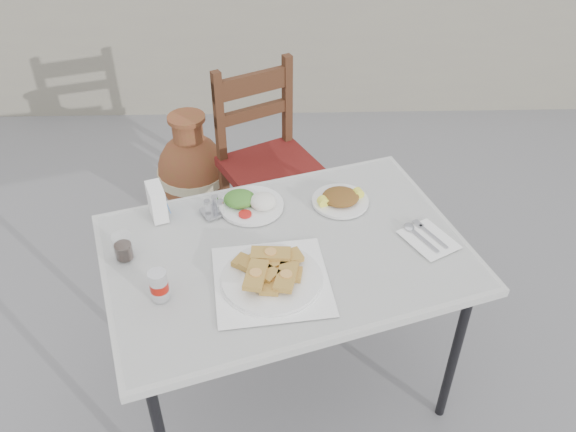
{
  "coord_description": "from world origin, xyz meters",
  "views": [
    {
      "loc": [
        0.14,
        -1.61,
        2.2
      ],
      "look_at": [
        0.19,
        0.05,
        0.88
      ],
      "focal_mm": 38.0,
      "sensor_mm": 36.0,
      "label": 1
    }
  ],
  "objects_px": {
    "condiment_caddy": "(215,208)",
    "terracotta_urn": "(193,174)",
    "cola_glass": "(123,248)",
    "napkin_holder": "(157,202)",
    "salad_chopped_plate": "(340,199)",
    "soda_can": "(159,285)",
    "cafe_table": "(286,260)",
    "pide_plate": "(271,273)",
    "salad_rice_plate": "(251,202)",
    "chair": "(269,163)"
  },
  "relations": [
    {
      "from": "pide_plate",
      "to": "salad_chopped_plate",
      "type": "bearing_deg",
      "value": 57.78
    },
    {
      "from": "soda_can",
      "to": "chair",
      "type": "height_order",
      "value": "chair"
    },
    {
      "from": "napkin_holder",
      "to": "cola_glass",
      "type": "bearing_deg",
      "value": -130.82
    },
    {
      "from": "chair",
      "to": "cola_glass",
      "type": "bearing_deg",
      "value": -144.61
    },
    {
      "from": "terracotta_urn",
      "to": "cola_glass",
      "type": "bearing_deg",
      "value": -93.7
    },
    {
      "from": "salad_chopped_plate",
      "to": "soda_can",
      "type": "distance_m",
      "value": 0.8
    },
    {
      "from": "cola_glass",
      "to": "chair",
      "type": "bearing_deg",
      "value": 62.88
    },
    {
      "from": "cafe_table",
      "to": "pide_plate",
      "type": "relative_size",
      "value": 3.46
    },
    {
      "from": "salad_rice_plate",
      "to": "cola_glass",
      "type": "height_order",
      "value": "cola_glass"
    },
    {
      "from": "cafe_table",
      "to": "salad_chopped_plate",
      "type": "xyz_separation_m",
      "value": [
        0.22,
        0.27,
        0.07
      ]
    },
    {
      "from": "cola_glass",
      "to": "chair",
      "type": "distance_m",
      "value": 1.13
    },
    {
      "from": "napkin_holder",
      "to": "condiment_caddy",
      "type": "relative_size",
      "value": 1.05
    },
    {
      "from": "cafe_table",
      "to": "chair",
      "type": "height_order",
      "value": "chair"
    },
    {
      "from": "cafe_table",
      "to": "salad_rice_plate",
      "type": "relative_size",
      "value": 5.91
    },
    {
      "from": "pide_plate",
      "to": "soda_can",
      "type": "relative_size",
      "value": 3.9
    },
    {
      "from": "pide_plate",
      "to": "napkin_holder",
      "type": "relative_size",
      "value": 3.21
    },
    {
      "from": "pide_plate",
      "to": "napkin_holder",
      "type": "xyz_separation_m",
      "value": [
        -0.42,
        0.36,
        0.03
      ]
    },
    {
      "from": "cola_glass",
      "to": "condiment_caddy",
      "type": "distance_m",
      "value": 0.38
    },
    {
      "from": "cola_glass",
      "to": "terracotta_urn",
      "type": "distance_m",
      "value": 1.29
    },
    {
      "from": "napkin_holder",
      "to": "soda_can",
      "type": "bearing_deg",
      "value": -101.6
    },
    {
      "from": "salad_rice_plate",
      "to": "napkin_holder",
      "type": "height_order",
      "value": "napkin_holder"
    },
    {
      "from": "cola_glass",
      "to": "terracotta_urn",
      "type": "height_order",
      "value": "cola_glass"
    },
    {
      "from": "condiment_caddy",
      "to": "soda_can",
      "type": "bearing_deg",
      "value": -108.45
    },
    {
      "from": "salad_rice_plate",
      "to": "chair",
      "type": "bearing_deg",
      "value": 84.72
    },
    {
      "from": "terracotta_urn",
      "to": "chair",
      "type": "bearing_deg",
      "value": -27.2
    },
    {
      "from": "cafe_table",
      "to": "soda_can",
      "type": "bearing_deg",
      "value": -151.4
    },
    {
      "from": "salad_rice_plate",
      "to": "condiment_caddy",
      "type": "xyz_separation_m",
      "value": [
        -0.13,
        -0.03,
        0.0
      ]
    },
    {
      "from": "cafe_table",
      "to": "terracotta_urn",
      "type": "relative_size",
      "value": 2.21
    },
    {
      "from": "cola_glass",
      "to": "condiment_caddy",
      "type": "height_order",
      "value": "cola_glass"
    },
    {
      "from": "soda_can",
      "to": "terracotta_urn",
      "type": "bearing_deg",
      "value": 93.11
    },
    {
      "from": "pide_plate",
      "to": "cafe_table",
      "type": "bearing_deg",
      "value": 72.22
    },
    {
      "from": "pide_plate",
      "to": "chair",
      "type": "xyz_separation_m",
      "value": [
        -0.01,
        1.1,
        -0.29
      ]
    },
    {
      "from": "pide_plate",
      "to": "terracotta_urn",
      "type": "xyz_separation_m",
      "value": [
        -0.43,
        1.31,
        -0.5
      ]
    },
    {
      "from": "pide_plate",
      "to": "condiment_caddy",
      "type": "xyz_separation_m",
      "value": [
        -0.21,
        0.37,
        -0.01
      ]
    },
    {
      "from": "cola_glass",
      "to": "napkin_holder",
      "type": "xyz_separation_m",
      "value": [
        0.09,
        0.23,
        0.02
      ]
    },
    {
      "from": "cafe_table",
      "to": "pide_plate",
      "type": "distance_m",
      "value": 0.19
    },
    {
      "from": "cafe_table",
      "to": "condiment_caddy",
      "type": "height_order",
      "value": "condiment_caddy"
    },
    {
      "from": "salad_rice_plate",
      "to": "napkin_holder",
      "type": "relative_size",
      "value": 1.88
    },
    {
      "from": "napkin_holder",
      "to": "terracotta_urn",
      "type": "bearing_deg",
      "value": 70.34
    },
    {
      "from": "condiment_caddy",
      "to": "salad_chopped_plate",
      "type": "bearing_deg",
      "value": 6.48
    },
    {
      "from": "condiment_caddy",
      "to": "chair",
      "type": "bearing_deg",
      "value": 74.72
    },
    {
      "from": "salad_chopped_plate",
      "to": "cafe_table",
      "type": "bearing_deg",
      "value": -129.1
    },
    {
      "from": "salad_chopped_plate",
      "to": "soda_can",
      "type": "height_order",
      "value": "soda_can"
    },
    {
      "from": "soda_can",
      "to": "chair",
      "type": "bearing_deg",
      "value": 73.52
    },
    {
      "from": "soda_can",
      "to": "chair",
      "type": "distance_m",
      "value": 1.25
    },
    {
      "from": "condiment_caddy",
      "to": "terracotta_urn",
      "type": "relative_size",
      "value": 0.19
    },
    {
      "from": "salad_chopped_plate",
      "to": "chair",
      "type": "xyz_separation_m",
      "value": [
        -0.28,
        0.67,
        -0.28
      ]
    },
    {
      "from": "salad_rice_plate",
      "to": "chair",
      "type": "distance_m",
      "value": 0.75
    },
    {
      "from": "napkin_holder",
      "to": "terracotta_urn",
      "type": "distance_m",
      "value": 1.09
    },
    {
      "from": "cafe_table",
      "to": "terracotta_urn",
      "type": "bearing_deg",
      "value": 112.71
    }
  ]
}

